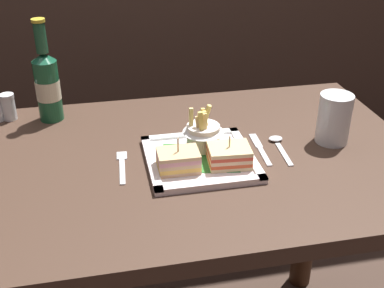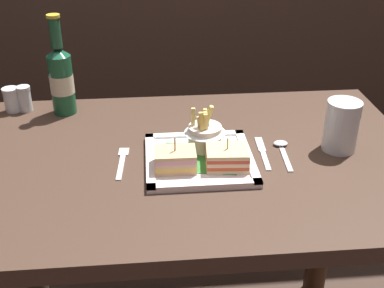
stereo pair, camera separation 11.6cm
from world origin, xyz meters
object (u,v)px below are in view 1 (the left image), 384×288
at_px(dining_table, 185,207).
at_px(sandwich_half_left, 178,160).
at_px(square_plate, 200,159).
at_px(spoon, 278,143).
at_px(pepper_shaker, 9,108).
at_px(beer_bottle, 47,84).
at_px(fork, 122,165).
at_px(fries_cup, 203,132).
at_px(water_glass, 333,121).
at_px(sandwich_half_right, 229,155).
at_px(knife, 260,148).

distance_m(dining_table, sandwich_half_left, 0.20).
height_order(square_plate, sandwich_half_left, sandwich_half_left).
height_order(sandwich_half_left, spoon, sandwich_half_left).
relative_size(sandwich_half_left, spoon, 0.66).
bearing_deg(pepper_shaker, spoon, -23.37).
height_order(beer_bottle, fork, beer_bottle).
relative_size(fries_cup, water_glass, 0.88).
relative_size(sandwich_half_right, beer_bottle, 0.36).
bearing_deg(water_glass, fries_cup, 177.59).
xyz_separation_m(dining_table, sandwich_half_left, (-0.03, -0.07, 0.18)).
relative_size(sandwich_half_right, fork, 0.69).
xyz_separation_m(sandwich_half_left, sandwich_half_right, (0.12, -0.00, -0.00)).
xyz_separation_m(fries_cup, knife, (0.14, -0.01, -0.05)).
distance_m(fries_cup, water_glass, 0.33).
bearing_deg(sandwich_half_right, spoon, 28.49).
relative_size(water_glass, spoon, 0.89).
distance_m(square_plate, knife, 0.16).
xyz_separation_m(square_plate, beer_bottle, (-0.35, 0.31, 0.10)).
bearing_deg(sandwich_half_right, fries_cup, 115.25).
distance_m(fries_cup, beer_bottle, 0.45).
height_order(beer_bottle, knife, beer_bottle).
relative_size(fries_cup, knife, 0.69).
relative_size(square_plate, sandwich_half_left, 2.67).
distance_m(sandwich_half_right, pepper_shaker, 0.64).
bearing_deg(sandwich_half_left, dining_table, 69.37).
height_order(sandwich_half_left, beer_bottle, beer_bottle).
bearing_deg(beer_bottle, knife, -28.59).
xyz_separation_m(dining_table, sandwich_half_right, (0.09, -0.07, 0.18)).
xyz_separation_m(beer_bottle, knife, (0.50, -0.28, -0.10)).
bearing_deg(water_glass, sandwich_half_right, -165.74).
distance_m(beer_bottle, knife, 0.58).
bearing_deg(fork, sandwich_half_left, -25.33).
bearing_deg(sandwich_half_right, knife, 36.21).
height_order(square_plate, fries_cup, fries_cup).
bearing_deg(dining_table, beer_bottle, 138.85).
bearing_deg(water_glass, beer_bottle, 158.35).
height_order(beer_bottle, spoon, beer_bottle).
xyz_separation_m(sandwich_half_left, pepper_shaker, (-0.40, 0.37, -0.00)).
distance_m(sandwich_half_left, sandwich_half_right, 0.12).
bearing_deg(spoon, square_plate, -168.75).
relative_size(beer_bottle, pepper_shaker, 3.77).
relative_size(square_plate, beer_bottle, 0.90).
relative_size(knife, pepper_shaker, 2.18).
distance_m(knife, spoon, 0.05).
xyz_separation_m(water_glass, fork, (-0.53, -0.02, -0.05)).
bearing_deg(fries_cup, fork, -171.68).
bearing_deg(dining_table, sandwich_half_left, -110.63).
relative_size(water_glass, fork, 0.87).
xyz_separation_m(spoon, pepper_shaker, (-0.67, 0.29, 0.03)).
bearing_deg(square_plate, sandwich_half_left, -145.86).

